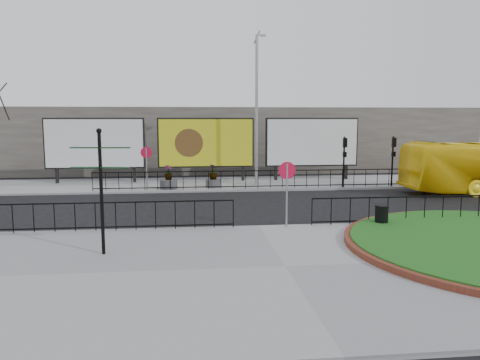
{
  "coord_description": "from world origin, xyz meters",
  "views": [
    {
      "loc": [
        -2.61,
        -17.31,
        4.19
      ],
      "look_at": [
        -0.48,
        2.1,
        1.6
      ],
      "focal_mm": 35.0,
      "sensor_mm": 36.0,
      "label": 1
    }
  ],
  "objects": [
    {
      "name": "pavement_near",
      "position": [
        0.0,
        -5.0,
        0.06
      ],
      "size": [
        30.0,
        10.0,
        0.12
      ],
      "primitive_type": "cube",
      "color": "gray",
      "rests_on": "ground"
    },
    {
      "name": "litter_bin",
      "position": [
        4.5,
        -0.9,
        0.55
      ],
      "size": [
        0.52,
        0.52,
        0.85
      ],
      "color": "black",
      "rests_on": "pavement_near"
    },
    {
      "name": "billboard_mid",
      "position": [
        -1.5,
        12.97,
        2.6
      ],
      "size": [
        6.2,
        0.31,
        4.1
      ],
      "color": "black",
      "rests_on": "pavement_far"
    },
    {
      "name": "speed_sign_far",
      "position": [
        -5.0,
        9.4,
        1.92
      ],
      "size": [
        0.64,
        0.07,
        2.47
      ],
      "color": "gray",
      "rests_on": "pavement_far"
    },
    {
      "name": "signal_pole_a",
      "position": [
        6.5,
        9.34,
        2.1
      ],
      "size": [
        0.22,
        0.26,
        3.0
      ],
      "color": "black",
      "rests_on": "pavement_far"
    },
    {
      "name": "fingerpost_sign",
      "position": [
        -5.21,
        -3.23,
        2.4
      ],
      "size": [
        1.77,
        0.5,
        3.78
      ],
      "rotation": [
        0.0,
        0.0,
        -0.2
      ],
      "color": "black",
      "rests_on": "pavement_near"
    },
    {
      "name": "railing_near_right",
      "position": [
        6.5,
        -0.3,
        0.67
      ],
      "size": [
        9.0,
        0.1,
        1.1
      ],
      "primitive_type": null,
      "color": "black",
      "rests_on": "pavement_near"
    },
    {
      "name": "railing_near_left",
      "position": [
        -6.0,
        -0.3,
        0.67
      ],
      "size": [
        10.0,
        0.1,
        1.1
      ],
      "primitive_type": null,
      "color": "black",
      "rests_on": "pavement_near"
    },
    {
      "name": "ground",
      "position": [
        0.0,
        0.0,
        0.0
      ],
      "size": [
        90.0,
        90.0,
        0.0
      ],
      "primitive_type": "plane",
      "color": "black",
      "rests_on": "ground"
    },
    {
      "name": "planter_a",
      "position": [
        -3.81,
        9.83,
        0.57
      ],
      "size": [
        1.02,
        1.02,
        1.38
      ],
      "color": "#4C4C4F",
      "rests_on": "pavement_far"
    },
    {
      "name": "pavement_far",
      "position": [
        0.0,
        12.0,
        0.06
      ],
      "size": [
        44.0,
        6.0,
        0.12
      ],
      "primitive_type": "cube",
      "color": "gray",
      "rests_on": "ground"
    },
    {
      "name": "billboard_right",
      "position": [
        5.5,
        12.97,
        2.6
      ],
      "size": [
        6.2,
        0.31,
        4.1
      ],
      "color": "black",
      "rests_on": "pavement_far"
    },
    {
      "name": "billboard_left",
      "position": [
        -8.5,
        12.97,
        2.6
      ],
      "size": [
        6.2,
        0.31,
        4.1
      ],
      "color": "black",
      "rests_on": "pavement_far"
    },
    {
      "name": "building_backdrop",
      "position": [
        0.0,
        22.0,
        2.5
      ],
      "size": [
        40.0,
        10.0,
        5.0
      ],
      "primitive_type": "cube",
      "color": "slate",
      "rests_on": "ground"
    },
    {
      "name": "lamp_post",
      "position": [
        1.51,
        11.0,
        4.83
      ],
      "size": [
        0.74,
        0.18,
        9.23
      ],
      "color": "gray",
      "rests_on": "pavement_far"
    },
    {
      "name": "speed_sign_near",
      "position": [
        1.0,
        -0.4,
        1.92
      ],
      "size": [
        0.64,
        0.07,
        2.47
      ],
      "color": "gray",
      "rests_on": "pavement_near"
    },
    {
      "name": "railing_far",
      "position": [
        1.0,
        9.3,
        0.67
      ],
      "size": [
        18.0,
        0.1,
        1.1
      ],
      "primitive_type": null,
      "color": "black",
      "rests_on": "pavement_far"
    },
    {
      "name": "planter_b",
      "position": [
        -1.2,
        10.17,
        0.63
      ],
      "size": [
        0.9,
        0.9,
        1.39
      ],
      "color": "#4C4C4F",
      "rests_on": "pavement_far"
    },
    {
      "name": "signal_pole_b",
      "position": [
        9.5,
        9.34,
        2.1
      ],
      "size": [
        0.22,
        0.26,
        3.0
      ],
      "color": "black",
      "rests_on": "pavement_far"
    }
  ]
}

